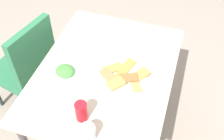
# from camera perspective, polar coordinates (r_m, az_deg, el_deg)

# --- Properties ---
(ground_plane) EXTENTS (6.00, 6.00, 0.00)m
(ground_plane) POSITION_cam_1_polar(r_m,az_deg,el_deg) (2.34, -1.05, -12.67)
(ground_plane) COLOR gray
(dining_table) EXTENTS (1.09, 0.83, 0.75)m
(dining_table) POSITION_cam_1_polar(r_m,az_deg,el_deg) (1.80, -1.34, -2.06)
(dining_table) COLOR beige
(dining_table) RESTS_ON ground_plane
(dining_chair) EXTENTS (0.50, 0.51, 0.88)m
(dining_chair) POSITION_cam_1_polar(r_m,az_deg,el_deg) (2.23, -17.02, 1.11)
(dining_chair) COLOR #2B7149
(dining_chair) RESTS_ON ground_plane
(pide_platter) EXTENTS (0.30, 0.31, 0.04)m
(pide_platter) POSITION_cam_1_polar(r_m,az_deg,el_deg) (1.69, 2.19, -1.15)
(pide_platter) COLOR white
(pide_platter) RESTS_ON dining_table
(salad_plate_greens) EXTENTS (0.21, 0.21, 0.06)m
(salad_plate_greens) POSITION_cam_1_polar(r_m,az_deg,el_deg) (1.73, -9.62, -0.39)
(salad_plate_greens) COLOR white
(salad_plate_greens) RESTS_ON dining_table
(salad_plate_rice) EXTENTS (0.19, 0.19, 0.05)m
(salad_plate_rice) POSITION_cam_1_polar(r_m,az_deg,el_deg) (1.99, -4.60, 7.78)
(salad_plate_rice) COLOR white
(salad_plate_rice) RESTS_ON dining_table
(soda_can) EXTENTS (0.07, 0.07, 0.12)m
(soda_can) POSITION_cam_1_polar(r_m,az_deg,el_deg) (1.48, -6.33, -8.46)
(soda_can) COLOR red
(soda_can) RESTS_ON dining_table
(drinking_glass) EXTENTS (0.08, 0.08, 0.09)m
(drinking_glass) POSITION_cam_1_polar(r_m,az_deg,el_deg) (1.43, -4.99, -12.77)
(drinking_glass) COLOR silver
(drinking_glass) RESTS_ON dining_table
(paper_napkin) EXTENTS (0.19, 0.19, 0.00)m
(paper_napkin) POSITION_cam_1_polar(r_m,az_deg,el_deg) (1.60, -12.06, -7.23)
(paper_napkin) COLOR white
(paper_napkin) RESTS_ON dining_table
(fork) EXTENTS (0.16, 0.05, 0.00)m
(fork) POSITION_cam_1_polar(r_m,az_deg,el_deg) (1.59, -11.50, -7.33)
(fork) COLOR silver
(fork) RESTS_ON paper_napkin
(spoon) EXTENTS (0.19, 0.05, 0.00)m
(spoon) POSITION_cam_1_polar(r_m,az_deg,el_deg) (1.60, -12.66, -6.97)
(spoon) COLOR silver
(spoon) RESTS_ON paper_napkin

